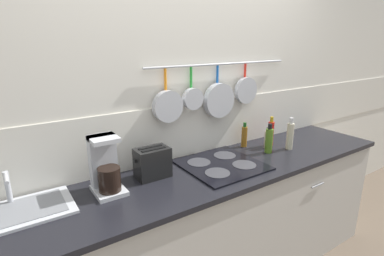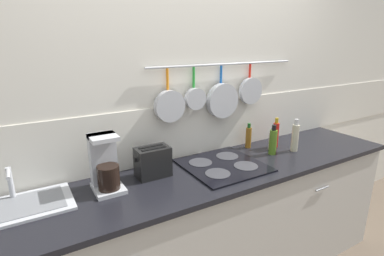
{
  "view_description": "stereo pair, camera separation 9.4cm",
  "coord_description": "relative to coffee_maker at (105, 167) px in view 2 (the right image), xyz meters",
  "views": [
    {
      "loc": [
        -1.16,
        -1.45,
        1.78
      ],
      "look_at": [
        -0.18,
        0.0,
        1.26
      ],
      "focal_mm": 28.0,
      "sensor_mm": 36.0,
      "label": 1
    },
    {
      "loc": [
        -1.08,
        -1.5,
        1.78
      ],
      "look_at": [
        -0.18,
        0.0,
        1.26
      ],
      "focal_mm": 28.0,
      "sensor_mm": 36.0,
      "label": 2
    }
  ],
  "objects": [
    {
      "name": "sink_basin",
      "position": [
        -0.48,
        0.02,
        -0.12
      ],
      "size": [
        0.57,
        0.32,
        0.19
      ],
      "color": "#B7BABF",
      "rests_on": "countertop"
    },
    {
      "name": "bottle_vinegar",
      "position": [
        1.18,
        0.11,
        -0.05
      ],
      "size": [
        0.05,
        0.05,
        0.2
      ],
      "color": "#8C5919",
      "rests_on": "countertop"
    },
    {
      "name": "bottle_dish_soap",
      "position": [
        1.38,
        0.01,
        -0.03
      ],
      "size": [
        0.05,
        0.05,
        0.24
      ],
      "color": "red",
      "rests_on": "countertop"
    },
    {
      "name": "bottle_cooking_wine",
      "position": [
        1.44,
        -0.13,
        -0.02
      ],
      "size": [
        0.05,
        0.05,
        0.26
      ],
      "color": "#BFB799",
      "rests_on": "countertop"
    },
    {
      "name": "bottle_olive_oil",
      "position": [
        1.24,
        -0.09,
        -0.04
      ],
      "size": [
        0.06,
        0.06,
        0.23
      ],
      "color": "#4C721E",
      "rests_on": "countertop"
    },
    {
      "name": "cabinet_base",
      "position": [
        0.69,
        -0.12,
        -0.62
      ],
      "size": [
        2.95,
        0.6,
        0.9
      ],
      "color": "#B7B2A8",
      "rests_on": "ground_plane"
    },
    {
      "name": "coffee_maker",
      "position": [
        0.0,
        0.0,
        0.0
      ],
      "size": [
        0.17,
        0.21,
        0.33
      ],
      "color": "#B7BABF",
      "rests_on": "countertop"
    },
    {
      "name": "cooktop",
      "position": [
        0.78,
        -0.09,
        -0.13
      ],
      "size": [
        0.52,
        0.52,
        0.01
      ],
      "color": "black",
      "rests_on": "countertop"
    },
    {
      "name": "bottle_sesame_oil",
      "position": [
        1.31,
        -0.02,
        -0.06
      ],
      "size": [
        0.06,
        0.06,
        0.17
      ],
      "color": "#BFB799",
      "rests_on": "countertop"
    },
    {
      "name": "countertop",
      "position": [
        0.69,
        -0.12,
        -0.15
      ],
      "size": [
        2.99,
        0.62,
        0.03
      ],
      "color": "black",
      "rests_on": "cabinet_base"
    },
    {
      "name": "wall_back",
      "position": [
        0.7,
        0.23,
        0.2
      ],
      "size": [
        7.2,
        0.14,
        2.6
      ],
      "color": "silver",
      "rests_on": "ground_plane"
    },
    {
      "name": "toaster",
      "position": [
        0.3,
        0.01,
        -0.04
      ],
      "size": [
        0.23,
        0.13,
        0.2
      ],
      "color": "black",
      "rests_on": "countertop"
    }
  ]
}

